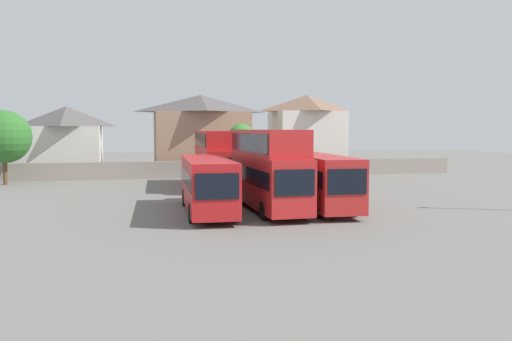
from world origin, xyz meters
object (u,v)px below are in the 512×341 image
at_px(house_terrace_centre, 201,134).
at_px(house_terrace_left, 67,140).
at_px(bus_5, 254,165).
at_px(house_terrace_right, 307,132).
at_px(bus_2, 268,165).
at_px(tree_behind_wall, 239,137).
at_px(bus_4, 215,156).
at_px(tree_left_of_lot, 4,137).
at_px(bus_3, 319,178).
at_px(bus_1, 207,182).

bearing_deg(house_terrace_centre, house_terrace_left, 174.77).
distance_m(bus_5, house_terrace_right, 19.70).
bearing_deg(bus_2, house_terrace_left, -153.86).
distance_m(bus_5, tree_behind_wall, 12.47).
relative_size(bus_4, tree_left_of_lot, 1.76).
distance_m(house_terrace_right, tree_left_of_lot, 34.00).
height_order(bus_3, tree_behind_wall, tree_behind_wall).
xyz_separation_m(bus_1, house_terrace_centre, (3.24, 28.87, 2.69)).
relative_size(tree_left_of_lot, tree_behind_wall, 1.14).
bearing_deg(bus_3, bus_5, -171.86).
height_order(bus_3, bus_4, bus_4).
bearing_deg(house_terrace_centre, house_terrace_right, 6.22).
bearing_deg(tree_behind_wall, bus_1, -105.44).
height_order(house_terrace_left, tree_behind_wall, house_terrace_left).
bearing_deg(house_terrace_left, bus_1, -68.95).
xyz_separation_m(bus_5, tree_left_of_lot, (-22.08, 6.70, 2.49)).
bearing_deg(house_terrace_right, bus_3, -107.15).
bearing_deg(tree_left_of_lot, house_terrace_centre, 23.29).
bearing_deg(bus_4, bus_2, 7.26).
distance_m(house_terrace_right, tree_behind_wall, 10.30).
relative_size(bus_1, house_terrace_centre, 0.99).
height_order(bus_2, house_terrace_right, house_terrace_right).
relative_size(bus_3, bus_5, 0.91).
bearing_deg(house_terrace_right, house_terrace_centre, -173.78).
relative_size(bus_4, house_terrace_left, 1.57).
height_order(bus_1, bus_4, bus_4).
distance_m(bus_4, house_terrace_left, 21.59).
xyz_separation_m(bus_3, house_terrace_left, (-18.90, 30.14, 1.94)).
height_order(bus_4, tree_left_of_lot, tree_left_of_lot).
distance_m(house_terrace_centre, tree_left_of_lot, 20.92).
bearing_deg(bus_4, bus_1, -8.37).
height_order(bus_3, house_terrace_right, house_terrace_right).
xyz_separation_m(bus_2, house_terrace_left, (-15.48, 30.16, 1.05)).
bearing_deg(bus_2, bus_3, 89.36).
xyz_separation_m(bus_2, bus_5, (2.24, 13.83, -0.92)).
distance_m(bus_3, bus_5, 13.85).
bearing_deg(tree_behind_wall, bus_2, -97.35).
bearing_deg(bus_4, tree_behind_wall, 161.18).
xyz_separation_m(bus_1, bus_3, (7.27, 0.09, 0.06)).
bearing_deg(bus_3, house_terrace_left, -144.61).
distance_m(house_terrace_left, house_terrace_centre, 14.95).
xyz_separation_m(bus_5, tree_behind_wall, (1.11, 12.20, 2.33)).
relative_size(house_terrace_centre, house_terrace_right, 1.17).
xyz_separation_m(bus_5, house_terrace_centre, (-2.86, 14.97, 2.66)).
bearing_deg(bus_5, bus_1, -25.81).
xyz_separation_m(bus_2, bus_4, (-1.26, 13.96, -0.06)).
height_order(bus_2, house_terrace_centre, house_terrace_centre).
bearing_deg(house_terrace_centre, tree_behind_wall, -34.90).
xyz_separation_m(bus_4, tree_left_of_lot, (-18.58, 6.57, 1.62)).
bearing_deg(bus_4, bus_5, 89.87).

